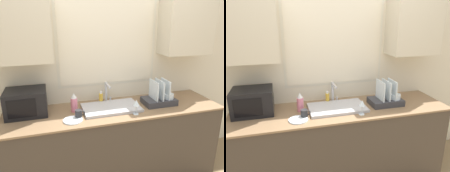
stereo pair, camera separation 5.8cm
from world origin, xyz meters
The scene contains 11 objects.
countertop centered at (0.00, 0.32, 0.45)m, with size 2.43×0.68×0.90m.
wall_back centered at (0.00, 0.64, 1.40)m, with size 6.00×0.38×2.60m.
sink_basin centered at (-0.05, 0.32, 0.91)m, with size 0.63×0.38×0.03m.
faucet centered at (-0.05, 0.52, 1.05)m, with size 0.08×0.19×0.25m.
microwave centered at (-0.94, 0.45, 1.03)m, with size 0.41×0.34×0.27m.
dish_rack centered at (0.54, 0.30, 0.97)m, with size 0.37×0.25×0.29m.
spray_bottle centered at (-0.46, 0.37, 1.00)m, with size 0.07×0.07×0.21m.
soap_bottle centered at (-0.12, 0.52, 0.96)m, with size 0.05×0.05×0.15m.
mug_near_sink centered at (-0.43, 0.20, 0.94)m, with size 0.10×0.07×0.08m.
wine_glass centered at (0.16, 0.11, 1.02)m, with size 0.07×0.07×0.16m.
small_plate centered at (-0.50, 0.15, 0.91)m, with size 0.20×0.20×0.01m.
Camera 2 is at (-0.63, -1.85, 1.90)m, focal length 35.00 mm.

